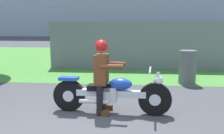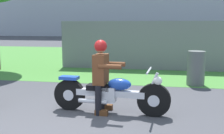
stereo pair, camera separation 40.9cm
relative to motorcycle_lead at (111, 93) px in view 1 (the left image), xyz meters
name	(u,v)px [view 1 (the left image)]	position (x,y,z in m)	size (l,w,h in m)	color
grass_verge	(112,58)	(-0.80, 8.40, -0.38)	(60.00, 12.00, 0.01)	#478438
motorcycle_lead	(111,93)	(0.00, 0.00, 0.00)	(2.25, 0.66, 0.86)	black
rider_lead	(102,71)	(-0.17, 0.01, 0.43)	(0.57, 0.48, 1.38)	black
trash_can	(187,67)	(1.89, 2.77, 0.10)	(0.48, 0.48, 0.95)	#595E5B
fence_segment	(142,46)	(0.62, 5.14, 0.52)	(7.00, 0.06, 1.80)	slate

